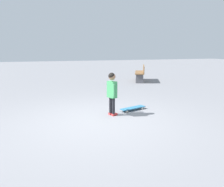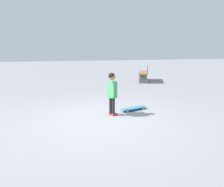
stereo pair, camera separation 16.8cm
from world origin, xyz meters
TOP-DOWN VIEW (x-y plane):
  - ground_plane at (0.00, 0.00)m, footprint 50.00×50.00m
  - child_person at (0.45, 0.33)m, footprint 0.24×0.41m
  - skateboard at (1.12, 0.60)m, footprint 0.78×0.42m
  - street_bench at (3.53, 5.48)m, footprint 1.05×1.64m

SIDE VIEW (x-z plane):
  - ground_plane at x=0.00m, z-range 0.00..0.00m
  - skateboard at x=1.12m, z-range 0.02..0.10m
  - street_bench at x=3.53m, z-range 0.02..0.82m
  - child_person at x=0.45m, z-range 0.13..1.19m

